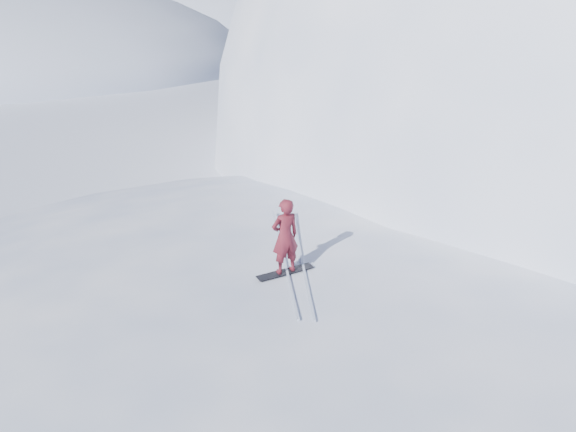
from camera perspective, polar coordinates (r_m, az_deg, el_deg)
name	(u,v)px	position (r m, az deg, el deg)	size (l,w,h in m)	color
near_ridge	(397,364)	(14.07, 12.03, -15.79)	(36.00, 28.00, 4.80)	white
peak_shoulder	(524,167)	(31.18, 24.73, 4.93)	(28.00, 24.00, 18.00)	white
far_ridge_c	(150,37)	(124.37, -15.04, 18.69)	(140.00, 90.00, 36.00)	white
wind_bumps	(337,385)	(13.25, 5.50, -18.18)	(16.00, 14.40, 1.00)	white
snowboard	(285,272)	(12.86, -0.31, -6.23)	(1.50, 0.28, 0.02)	black
snowboarder	(285,236)	(12.40, -0.32, -2.29)	(0.71, 0.46, 1.94)	maroon
board_tracks	(292,254)	(13.66, 0.44, -4.29)	(1.53, 5.95, 0.04)	silver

